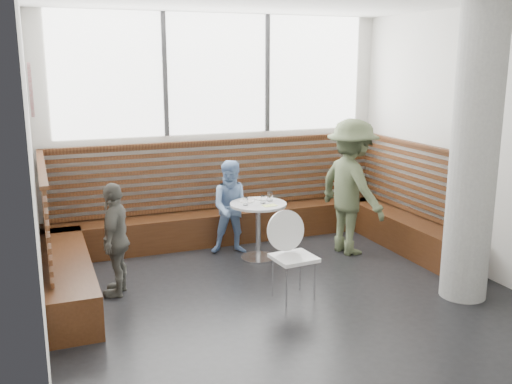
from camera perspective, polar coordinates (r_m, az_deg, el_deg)
name	(u,v)px	position (r m, az deg, el deg)	size (l,w,h in m)	color
room	(291,156)	(5.93, 3.52, 3.65)	(5.00, 5.00, 3.20)	silver
booth	(235,222)	(7.79, -2.08, -3.05)	(5.00, 2.50, 1.44)	#381D0E
concrete_column	(474,154)	(6.45, 20.98, 3.56)	(0.50, 0.50, 3.20)	gray
wall_art	(31,90)	(5.70, -21.60, 9.47)	(0.50, 0.50, 0.03)	white
cafe_table	(258,219)	(7.45, 0.23, -2.73)	(0.74, 0.74, 0.76)	silver
cafe_chair	(291,248)	(6.29, 3.53, -5.57)	(0.46, 0.45, 0.96)	white
adult_man	(351,187)	(7.73, 9.52, 0.48)	(1.18, 0.68, 1.82)	#4E593B
child_back	(233,207)	(7.66, -2.29, -1.55)	(0.62, 0.48, 1.27)	#7496C9
child_left	(116,239)	(6.50, -13.84, -4.60)	(0.75, 0.31, 1.28)	#5F5E56
plate_near	(247,201)	(7.46, -0.93, -0.94)	(0.19, 0.19, 0.01)	white
plate_far	(262,199)	(7.61, 0.60, -0.66)	(0.20, 0.20, 0.01)	white
glass_left	(245,201)	(7.29, -1.07, -0.91)	(0.07, 0.07, 0.11)	white
glass_mid	(263,199)	(7.38, 0.71, -0.75)	(0.06, 0.06, 0.10)	white
glass_right	(270,196)	(7.50, 1.40, -0.45)	(0.08, 0.08, 0.12)	white
menu_card	(270,205)	(7.27, 1.37, -1.36)	(0.18, 0.13, 0.00)	#A5C64C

